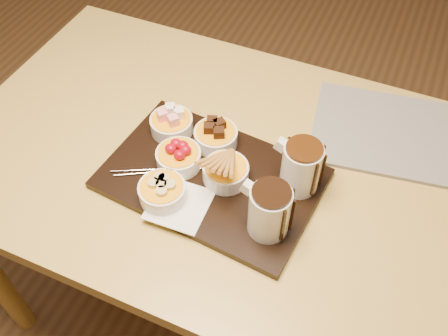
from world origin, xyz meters
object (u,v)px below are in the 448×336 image
at_px(dining_table, 211,179).
at_px(bowl_strawberries, 179,158).
at_px(newspaper, 385,132).
at_px(serving_board, 212,179).
at_px(pitcher_dark_chocolate, 269,211).
at_px(pitcher_milk_chocolate, 301,168).

height_order(dining_table, bowl_strawberries, bowl_strawberries).
height_order(bowl_strawberries, newspaper, bowl_strawberries).
relative_size(serving_board, pitcher_dark_chocolate, 4.06).
distance_m(pitcher_dark_chocolate, newspaper, 0.41).
distance_m(bowl_strawberries, pitcher_milk_chocolate, 0.27).
xyz_separation_m(bowl_strawberries, pitcher_dark_chocolate, (0.24, -0.08, 0.04)).
xyz_separation_m(dining_table, serving_board, (0.04, -0.08, 0.11)).
bearing_deg(pitcher_milk_chocolate, pitcher_dark_chocolate, -94.40).
bearing_deg(newspaper, bowl_strawberries, -152.37).
bearing_deg(newspaper, dining_table, -157.08).
distance_m(dining_table, newspaper, 0.44).
bearing_deg(pitcher_dark_chocolate, serving_board, 160.02).
bearing_deg(newspaper, serving_board, -145.87).
relative_size(dining_table, serving_board, 2.61).
bearing_deg(dining_table, pitcher_milk_chocolate, -5.83).
relative_size(serving_board, pitcher_milk_chocolate, 4.06).
bearing_deg(serving_board, pitcher_milk_chocolate, 21.80).
distance_m(bowl_strawberries, pitcher_dark_chocolate, 0.25).
bearing_deg(pitcher_milk_chocolate, serving_board, -158.20).
distance_m(dining_table, bowl_strawberries, 0.16).
xyz_separation_m(serving_board, newspaper, (0.32, 0.30, -0.00)).
distance_m(dining_table, pitcher_dark_chocolate, 0.30).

